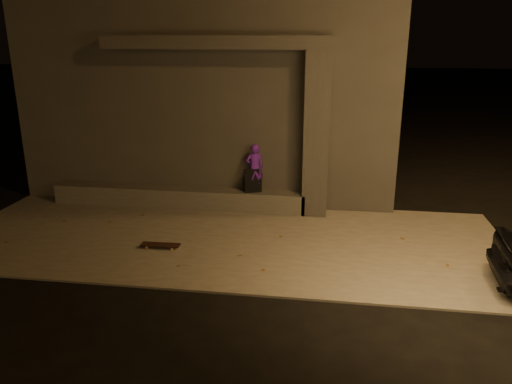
% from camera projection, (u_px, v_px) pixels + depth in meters
% --- Properties ---
extents(ground, '(120.00, 120.00, 0.00)m').
position_uv_depth(ground, '(200.00, 287.00, 8.14)').
color(ground, black).
rests_on(ground, ground).
extents(sidewalk, '(11.00, 4.40, 0.04)m').
position_uv_depth(sidewalk, '(225.00, 238.00, 10.02)').
color(sidewalk, '#67645B').
rests_on(sidewalk, ground).
extents(building, '(9.00, 5.10, 5.22)m').
position_uv_depth(building, '(222.00, 86.00, 13.63)').
color(building, '#3B3836').
rests_on(building, ground).
extents(ledge, '(6.00, 0.55, 0.45)m').
position_uv_depth(ledge, '(179.00, 197.00, 11.81)').
color(ledge, '#4D4B46').
rests_on(ledge, sidewalk).
extents(column, '(0.55, 0.55, 3.60)m').
position_uv_depth(column, '(317.00, 135.00, 10.89)').
color(column, '#3B3836').
rests_on(column, sidewalk).
extents(canopy, '(5.00, 0.70, 0.28)m').
position_uv_depth(canopy, '(217.00, 42.00, 10.66)').
color(canopy, '#3B3836').
rests_on(canopy, column).
extents(skateboarder, '(0.46, 0.36, 1.11)m').
position_uv_depth(skateboarder, '(255.00, 168.00, 11.32)').
color(skateboarder, '#5F1DBC').
rests_on(skateboarder, ledge).
extents(backpack, '(0.45, 0.38, 0.55)m').
position_uv_depth(backpack, '(252.00, 183.00, 11.44)').
color(backpack, black).
rests_on(backpack, ledge).
extents(skateboard, '(0.75, 0.21, 0.08)m').
position_uv_depth(skateboard, '(161.00, 245.00, 9.49)').
color(skateboard, black).
rests_on(skateboard, sidewalk).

